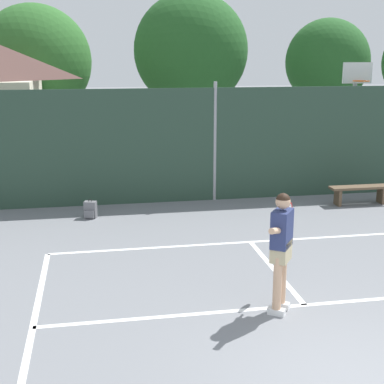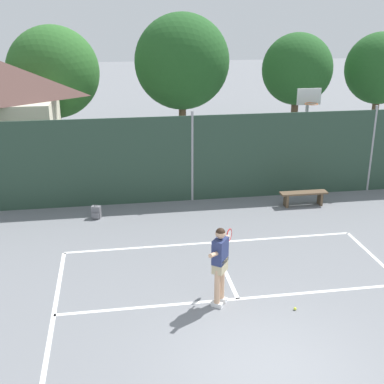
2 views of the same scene
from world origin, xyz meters
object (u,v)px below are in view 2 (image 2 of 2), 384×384
(backpack_grey, at_px, (96,212))
(tennis_ball, at_px, (295,309))
(courtside_bench, at_px, (303,195))
(basketball_hoop, at_px, (307,122))
(tennis_player, at_px, (220,259))

(backpack_grey, bearing_deg, tennis_ball, -53.86)
(tennis_ball, xyz_separation_m, courtside_bench, (2.47, 6.04, 0.33))
(basketball_hoop, height_order, tennis_player, basketball_hoop)
(tennis_player, xyz_separation_m, tennis_ball, (1.59, -0.52, -1.08))
(tennis_ball, height_order, courtside_bench, courtside_bench)
(tennis_ball, distance_m, courtside_bench, 6.54)
(backpack_grey, bearing_deg, basketball_hoop, 17.95)
(backpack_grey, bearing_deg, tennis_player, -62.99)
(tennis_player, bearing_deg, basketball_hoop, 58.09)
(courtside_bench, bearing_deg, basketball_hoop, 69.64)
(backpack_grey, bearing_deg, courtside_bench, 0.14)
(basketball_hoop, relative_size, backpack_grey, 7.67)
(tennis_ball, bearing_deg, backpack_grey, 126.14)
(tennis_ball, bearing_deg, tennis_player, 161.86)
(tennis_player, height_order, backpack_grey, tennis_player)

